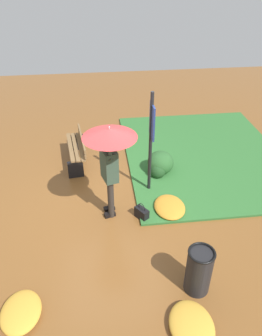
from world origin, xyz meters
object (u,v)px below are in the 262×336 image
Objects in this scene: handbag at (142,213)px; park_bench at (77,149)px; trash_bin at (199,271)px; info_sign_post at (151,133)px; person_with_umbrella at (110,150)px.

handbag is 2.58m from park_bench.
handbag is at bearing -159.77° from trash_bin.
park_bench is at bearing -129.75° from info_sign_post.
info_sign_post is 2.81m from trash_bin.
person_with_umbrella is 2.48m from trash_bin.
person_with_umbrella reaches higher than handbag.
handbag is 0.26× the size of park_bench.
park_bench is 1.68× the size of trash_bin.
info_sign_post reaches higher than park_bench.
park_bench is (-1.32, -1.59, -1.04)m from info_sign_post.
person_with_umbrella is at bearing -146.86° from trash_bin.
trash_bin is (1.70, 0.63, 0.29)m from handbag.
trash_bin is at bearing 7.12° from info_sign_post.
handbag is at bearing -18.70° from info_sign_post.
info_sign_post is 2.32m from park_bench.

